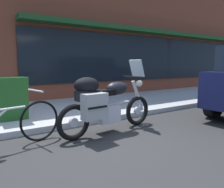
% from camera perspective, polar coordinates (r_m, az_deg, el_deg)
% --- Properties ---
extents(ground_plane, '(80.00, 80.00, 0.00)m').
position_cam_1_polar(ground_plane, '(3.79, -3.16, -12.35)').
color(ground_plane, '#2D2D2D').
extents(storefront_building, '(23.87, 0.90, 6.20)m').
position_cam_1_polar(storefront_building, '(12.35, 19.56, 15.33)').
color(storefront_building, brown).
rests_on(storefront_building, ground_plane).
extents(touring_motorcycle, '(2.17, 0.79, 1.39)m').
position_cam_1_polar(touring_motorcycle, '(4.10, -1.89, -2.09)').
color(touring_motorcycle, black).
rests_on(touring_motorcycle, ground_plane).
extents(parked_bicycle, '(1.73, 0.55, 0.94)m').
position_cam_1_polar(parked_bicycle, '(3.74, -25.51, -7.29)').
color(parked_bicycle, black).
rests_on(parked_bicycle, ground_plane).
extents(sandwich_board_sign, '(0.55, 0.41, 0.91)m').
position_cam_1_polar(sandwich_board_sign, '(5.03, -24.05, -1.17)').
color(sandwich_board_sign, '#1E511E').
rests_on(sandwich_board_sign, sidewalk_curb).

